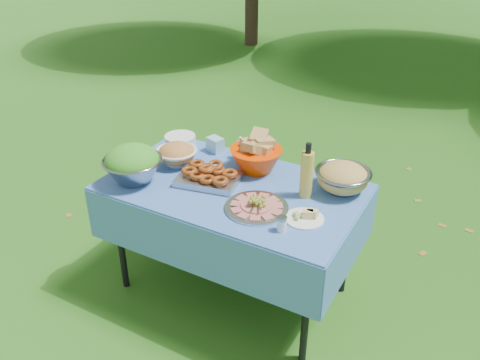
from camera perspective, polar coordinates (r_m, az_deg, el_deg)
name	(u,v)px	position (r m, az deg, el deg)	size (l,w,h in m)	color
ground	(233,287)	(3.37, -0.77, -11.97)	(80.00, 80.00, 0.00)	#123C0A
picnic_table	(233,240)	(3.13, -0.82, -6.73)	(1.46, 0.86, 0.76)	#7BA3ED
salad_bowl	(132,164)	(2.99, -11.99, 1.79)	(0.34, 0.34, 0.22)	gray
pasta_bowl_white	(176,154)	(3.16, -7.15, 2.96)	(0.25, 0.25, 0.14)	white
plate_stack	(180,142)	(3.37, -6.72, 4.27)	(0.20, 0.20, 0.09)	white
wipes_box	(215,145)	(3.31, -2.80, 4.00)	(0.10, 0.07, 0.09)	#8AC8D4
sanitizer_bottle	(240,148)	(3.21, 0.04, 3.64)	(0.05, 0.05, 0.14)	#CD7C92
bread_bowl	(256,154)	(3.05, 1.82, 2.93)	(0.32, 0.32, 0.21)	#F33A00
pasta_bowl_steel	(343,177)	(2.90, 11.47, 0.32)	(0.31, 0.31, 0.17)	gray
fried_tray	(208,176)	(2.95, -3.56, 0.46)	(0.35, 0.25, 0.08)	#A7A7AC
charcuterie_platter	(257,202)	(2.70, 1.88, -2.51)	(0.34, 0.34, 0.08)	silver
oil_bottle	(307,170)	(2.77, 7.52, 1.09)	(0.07, 0.07, 0.32)	gold
cheese_plate	(305,215)	(2.64, 7.26, -3.90)	(0.20, 0.20, 0.06)	white
shaker	(282,224)	(2.53, 4.72, -4.92)	(0.05, 0.05, 0.08)	white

